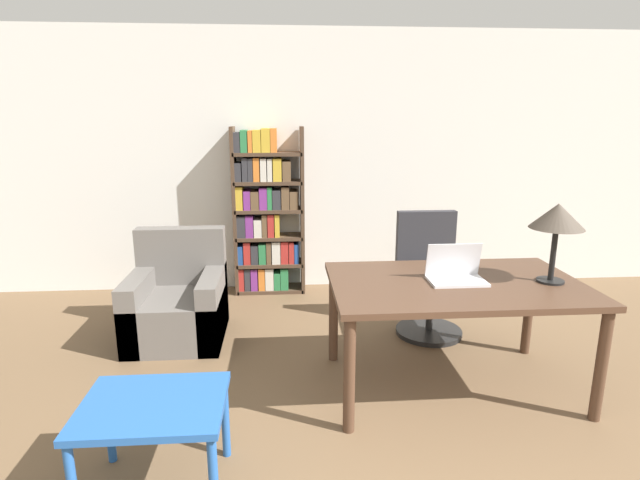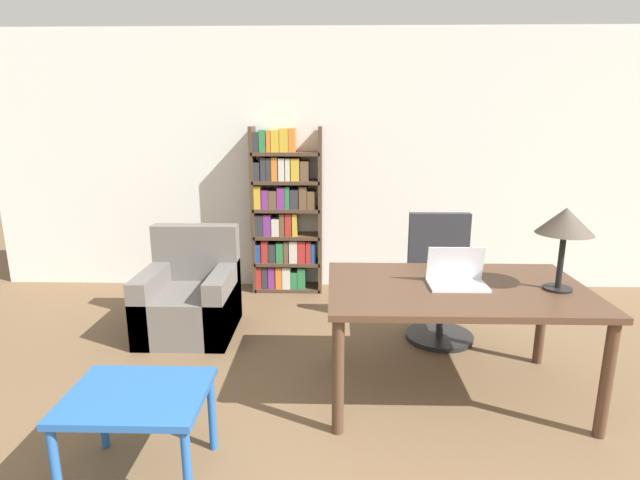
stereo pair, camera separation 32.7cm
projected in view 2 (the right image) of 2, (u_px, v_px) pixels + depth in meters
The scene contains 8 objects.
wall_back at pixel (366, 163), 5.26m from camera, with size 8.00×0.06×2.70m.
desk at pixel (456, 299), 3.22m from camera, with size 1.65×1.03×0.76m.
laptop at pixel (457, 277), 3.21m from camera, with size 0.37×0.23×0.24m.
table_lamp at pixel (565, 223), 3.04m from camera, with size 0.34×0.34×0.52m.
office_chair at pixel (440, 283), 4.18m from camera, with size 0.56×0.56×1.03m.
side_table_blue at pixel (138, 405), 2.49m from camera, with size 0.69×0.55×0.49m.
armchair at pixel (190, 300), 4.30m from camera, with size 0.76×0.79×0.89m.
bookshelf at pixel (284, 215), 5.23m from camera, with size 0.73×0.28×1.73m.
Camera 2 is at (-0.35, -0.79, 1.82)m, focal length 28.00 mm.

